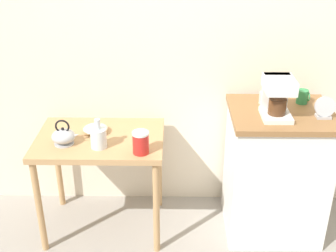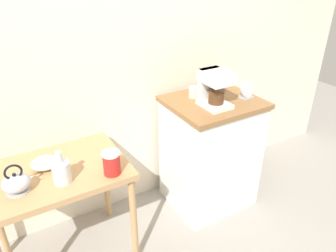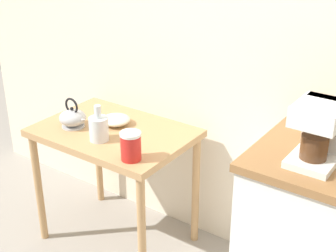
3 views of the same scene
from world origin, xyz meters
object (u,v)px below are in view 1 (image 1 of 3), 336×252
object	(u,v)px
canister_enamel	(141,142)
mug_small_cream	(265,98)
glass_carafe_vase	(99,137)
mug_tall_green	(303,97)
bowl_stoneware	(95,129)
coffee_maker	(277,95)
teakettle	(64,136)
table_clock	(325,109)

from	to	relation	value
canister_enamel	mug_small_cream	bearing A→B (deg)	23.23
glass_carafe_vase	mug_tall_green	size ratio (longest dim) A/B	2.09
bowl_stoneware	coffee_maker	distance (m)	1.22
teakettle	glass_carafe_vase	size ratio (longest dim) A/B	0.93
canister_enamel	table_clock	distance (m)	1.16
canister_enamel	teakettle	bearing A→B (deg)	167.83
glass_carafe_vase	canister_enamel	world-z (taller)	glass_carafe_vase
glass_carafe_vase	mug_tall_green	xyz separation A→B (m)	(1.34, 0.29, 0.17)
table_clock	mug_small_cream	bearing A→B (deg)	146.15
mug_tall_green	table_clock	distance (m)	0.24
teakettle	glass_carafe_vase	world-z (taller)	glass_carafe_vase
bowl_stoneware	glass_carafe_vase	distance (m)	0.21
coffee_maker	mug_small_cream	bearing A→B (deg)	98.78
bowl_stoneware	mug_tall_green	world-z (taller)	mug_tall_green
teakettle	mug_tall_green	size ratio (longest dim) A/B	1.94
glass_carafe_vase	bowl_stoneware	bearing A→B (deg)	105.51
coffee_maker	mug_small_cream	xyz separation A→B (m)	(-0.03, 0.20, -0.10)
bowl_stoneware	coffee_maker	world-z (taller)	coffee_maker
glass_carafe_vase	coffee_maker	world-z (taller)	coffee_maker
canister_enamel	mug_small_cream	world-z (taller)	mug_small_cream
teakettle	mug_small_cream	world-z (taller)	mug_small_cream
coffee_maker	mug_tall_green	distance (m)	0.32
bowl_stoneware	glass_carafe_vase	xyz separation A→B (m)	(0.05, -0.20, 0.04)
glass_carafe_vase	table_clock	distance (m)	1.43
canister_enamel	mug_tall_green	xyz separation A→B (m)	(1.07, 0.36, 0.16)
teakettle	glass_carafe_vase	bearing A→B (deg)	-9.77
teakettle	bowl_stoneware	bearing A→B (deg)	41.78
table_clock	coffee_maker	bearing A→B (deg)	175.47
mug_small_cream	coffee_maker	bearing A→B (deg)	-81.22
teakettle	glass_carafe_vase	distance (m)	0.24
mug_tall_green	mug_small_cream	xyz separation A→B (m)	(-0.25, -0.01, -0.01)
bowl_stoneware	coffee_maker	xyz separation A→B (m)	(1.17, -0.11, 0.30)
mug_small_cream	table_clock	world-z (taller)	table_clock
coffee_maker	bowl_stoneware	bearing A→B (deg)	174.45
teakettle	mug_tall_green	xyz separation A→B (m)	(1.57, 0.25, 0.18)
mug_tall_green	mug_small_cream	distance (m)	0.25
mug_tall_green	table_clock	size ratio (longest dim) A/B	0.68
bowl_stoneware	teakettle	xyz separation A→B (m)	(-0.18, -0.16, 0.03)
canister_enamel	coffee_maker	world-z (taller)	coffee_maker
bowl_stoneware	teakettle	world-z (taller)	teakettle
glass_carafe_vase	mug_small_cream	size ratio (longest dim) A/B	2.45
bowl_stoneware	glass_carafe_vase	size ratio (longest dim) A/B	0.84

